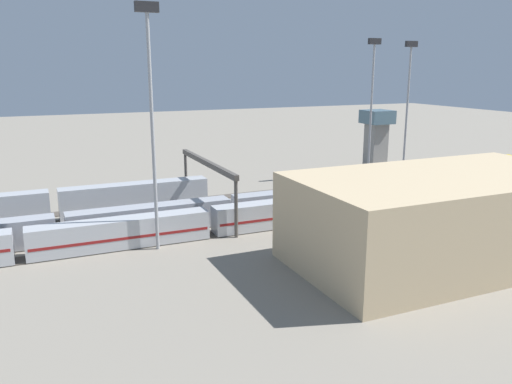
# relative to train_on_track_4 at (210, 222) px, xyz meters

# --- Properties ---
(ground_plane) EXTENTS (400.00, 400.00, 0.00)m
(ground_plane) POSITION_rel_train_on_track_4_xyz_m (-13.41, -10.00, -2.01)
(ground_plane) COLOR gray
(track_bed_0) EXTENTS (140.00, 2.80, 0.12)m
(track_bed_0) POSITION_rel_train_on_track_4_xyz_m (-13.41, -20.00, -1.95)
(track_bed_0) COLOR #4C443D
(track_bed_0) RESTS_ON ground_plane
(track_bed_1) EXTENTS (140.00, 2.80, 0.12)m
(track_bed_1) POSITION_rel_train_on_track_4_xyz_m (-13.41, -15.00, -1.95)
(track_bed_1) COLOR #4C443D
(track_bed_1) RESTS_ON ground_plane
(track_bed_2) EXTENTS (140.00, 2.80, 0.12)m
(track_bed_2) POSITION_rel_train_on_track_4_xyz_m (-13.41, -10.00, -1.95)
(track_bed_2) COLOR #3D3833
(track_bed_2) RESTS_ON ground_plane
(track_bed_3) EXTENTS (140.00, 2.80, 0.12)m
(track_bed_3) POSITION_rel_train_on_track_4_xyz_m (-13.41, -5.00, -1.95)
(track_bed_3) COLOR #3D3833
(track_bed_3) RESTS_ON ground_plane
(track_bed_4) EXTENTS (140.00, 2.80, 0.12)m
(track_bed_4) POSITION_rel_train_on_track_4_xyz_m (-13.41, -0.00, -1.95)
(track_bed_4) COLOR #4C443D
(track_bed_4) RESTS_ON ground_plane
(train_on_track_4) EXTENTS (95.60, 3.06, 3.80)m
(train_on_track_4) POSITION_rel_train_on_track_4_xyz_m (0.00, 0.00, 0.00)
(train_on_track_4) COLOR #B7BABF
(train_on_track_4) RESTS_ON ground_plane
(train_on_track_1) EXTENTS (47.20, 3.00, 5.00)m
(train_on_track_1) POSITION_rel_train_on_track_4_xyz_m (19.40, -15.00, 0.61)
(train_on_track_1) COLOR #B7BABF
(train_on_track_1) RESTS_ON ground_plane
(train_on_track_3) EXTENTS (114.80, 3.00, 4.40)m
(train_on_track_3) POSITION_rel_train_on_track_4_xyz_m (-15.72, -5.00, 0.06)
(train_on_track_3) COLOR maroon
(train_on_track_3) RESTS_ON ground_plane
(light_mast_0) EXTENTS (2.80, 0.70, 28.18)m
(light_mast_0) POSITION_rel_train_on_track_4_xyz_m (-52.08, -22.78, 15.85)
(light_mast_0) COLOR #9EA0A5
(light_mast_0) RESTS_ON ground_plane
(light_mast_1) EXTENTS (2.80, 0.70, 30.27)m
(light_mast_1) POSITION_rel_train_on_track_4_xyz_m (7.94, 2.33, 16.98)
(light_mast_1) COLOR #9EA0A5
(light_mast_1) RESTS_ON ground_plane
(light_mast_2) EXTENTS (2.80, 0.70, 28.55)m
(light_mast_2) POSITION_rel_train_on_track_4_xyz_m (-43.18, -23.24, 16.06)
(light_mast_2) COLOR #9EA0A5
(light_mast_2) RESTS_ON ground_plane
(signal_gantry) EXTENTS (0.70, 25.00, 8.80)m
(signal_gantry) POSITION_rel_train_on_track_4_xyz_m (-3.06, -10.00, 5.41)
(signal_gantry) COLOR #4C4742
(signal_gantry) RESTS_ON ground_plane
(maintenance_shed) EXTENTS (36.29, 19.20, 10.62)m
(maintenance_shed) POSITION_rel_train_on_track_4_xyz_m (-22.75, 20.01, 3.30)
(maintenance_shed) COLOR tan
(maintenance_shed) RESTS_ON ground_plane
(control_tower) EXTENTS (6.00, 6.00, 13.46)m
(control_tower) POSITION_rel_train_on_track_4_xyz_m (-50.94, -31.35, 5.86)
(control_tower) COLOR gray
(control_tower) RESTS_ON ground_plane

